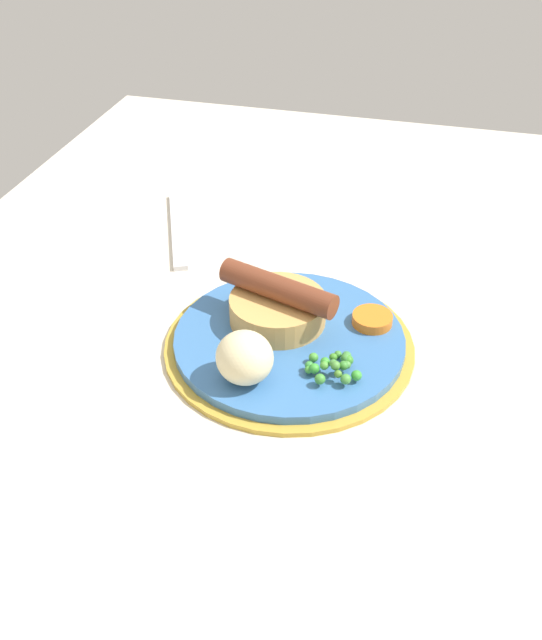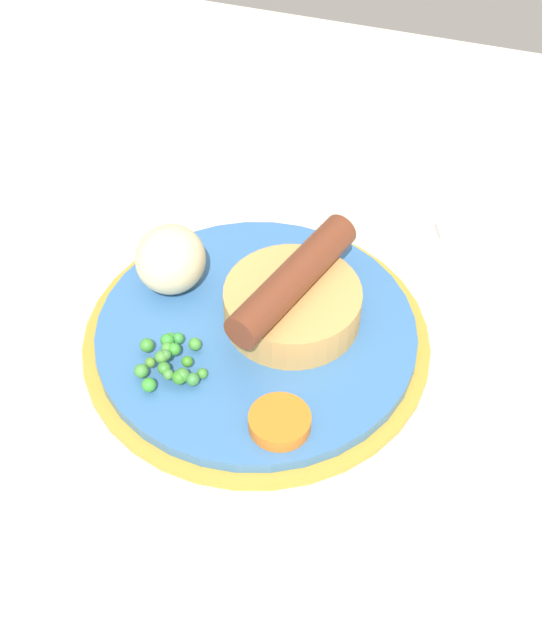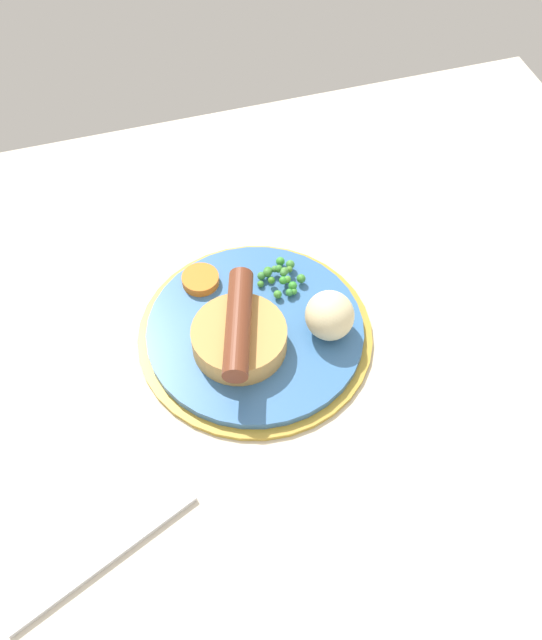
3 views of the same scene
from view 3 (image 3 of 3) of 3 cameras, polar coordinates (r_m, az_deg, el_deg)
dining_table at (r=71.68cm, az=-4.68°, el=-5.32°), size 110.00×80.00×3.00cm
dinner_plate at (r=72.53cm, az=-1.27°, el=-1.02°), size 23.91×23.91×1.40cm
sausage_pudding at (r=69.06cm, az=-2.57°, el=-1.18°), size 9.37×12.12×5.05cm
pea_pile at (r=74.91cm, az=0.75°, el=3.55°), size 5.02×5.16×1.73cm
potato_chunk_0 at (r=69.98cm, az=4.71°, el=0.36°), size 5.66×5.83×4.84cm
carrot_slice_1 at (r=75.41cm, az=-5.66°, el=3.23°), size 4.31×4.31×1.00cm
fork at (r=64.02cm, az=-13.23°, el=-17.97°), size 17.22×8.43×0.60cm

